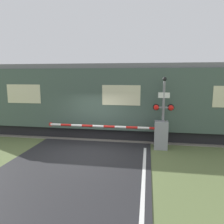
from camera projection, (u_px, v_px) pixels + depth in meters
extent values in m
plane|color=#5B6B3D|center=(87.00, 153.00, 9.54)|extent=(80.00, 80.00, 0.00)
cube|color=slate|center=(103.00, 133.00, 12.77)|extent=(36.00, 3.20, 0.03)
cube|color=#595451|center=(100.00, 135.00, 12.06)|extent=(36.00, 0.08, 0.10)
cube|color=#595451|center=(105.00, 129.00, 13.46)|extent=(36.00, 0.08, 0.10)
cube|color=black|center=(124.00, 129.00, 12.52)|extent=(17.42, 2.52, 0.60)
cube|color=#42564C|center=(124.00, 97.00, 12.22)|extent=(18.93, 2.96, 3.10)
cube|color=slate|center=(125.00, 67.00, 11.94)|extent=(18.56, 2.73, 0.24)
cube|color=beige|center=(121.00, 95.00, 10.73)|extent=(1.89, 0.02, 0.99)
cube|color=beige|center=(24.00, 94.00, 11.56)|extent=(1.89, 0.02, 0.99)
cube|color=gray|center=(161.00, 135.00, 9.95)|extent=(0.60, 0.44, 1.30)
cylinder|color=gray|center=(161.00, 129.00, 9.90)|extent=(0.16, 0.16, 0.18)
cylinder|color=red|center=(155.00, 128.00, 9.94)|extent=(0.53, 0.11, 0.11)
cylinder|color=white|center=(143.00, 128.00, 10.03)|extent=(0.53, 0.11, 0.11)
cylinder|color=red|center=(132.00, 127.00, 10.12)|extent=(0.53, 0.11, 0.11)
cylinder|color=white|center=(120.00, 127.00, 10.20)|extent=(0.53, 0.11, 0.11)
cylinder|color=red|center=(109.00, 127.00, 10.29)|extent=(0.53, 0.11, 0.11)
cylinder|color=white|center=(98.00, 126.00, 10.37)|extent=(0.53, 0.11, 0.11)
cylinder|color=red|center=(87.00, 126.00, 10.46)|extent=(0.53, 0.11, 0.11)
cylinder|color=white|center=(77.00, 125.00, 10.55)|extent=(0.53, 0.11, 0.11)
cylinder|color=red|center=(66.00, 125.00, 10.63)|extent=(0.53, 0.11, 0.11)
cylinder|color=white|center=(56.00, 125.00, 10.72)|extent=(0.53, 0.11, 0.11)
cylinder|color=red|center=(51.00, 124.00, 10.76)|extent=(0.20, 0.02, 0.20)
cylinder|color=gray|center=(163.00, 115.00, 9.92)|extent=(0.11, 0.11, 3.09)
cube|color=gray|center=(163.00, 107.00, 9.86)|extent=(0.77, 0.07, 0.07)
sphere|color=red|center=(156.00, 107.00, 9.86)|extent=(0.24, 0.24, 0.24)
sphere|color=red|center=(171.00, 108.00, 9.75)|extent=(0.24, 0.24, 0.24)
cylinder|color=black|center=(156.00, 107.00, 9.97)|extent=(0.30, 0.06, 0.30)
cylinder|color=black|center=(171.00, 107.00, 9.86)|extent=(0.30, 0.06, 0.30)
cube|color=white|center=(164.00, 95.00, 9.73)|extent=(0.51, 0.02, 0.24)
sphere|color=black|center=(165.00, 79.00, 9.65)|extent=(0.18, 0.18, 0.18)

